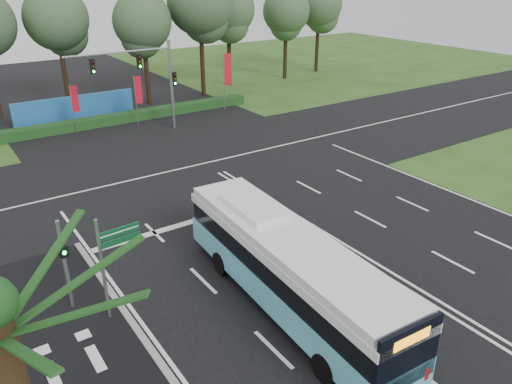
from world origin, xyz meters
TOP-DOWN VIEW (x-y plane):
  - ground at (0.00, 0.00)m, footprint 120.00×120.00m
  - road_main at (0.00, 0.00)m, footprint 20.00×120.00m
  - road_cross at (0.00, 12.00)m, footprint 120.00×14.00m
  - kerb_strip at (-10.10, -3.00)m, footprint 0.25×18.00m
  - city_bus at (-4.72, -3.35)m, footprint 3.16×12.00m
  - pedestrian_signal at (-11.62, 1.29)m, footprint 0.33×0.43m
  - street_sign at (-10.31, -0.09)m, footprint 1.63×0.21m
  - banner_flag_left at (-4.81, 23.72)m, footprint 0.54×0.23m
  - banner_flag_mid at (0.06, 22.85)m, footprint 0.61×0.13m
  - banner_flag_right at (8.60, 23.00)m, footprint 0.76×0.13m
  - traffic_light_gantry at (0.21, 20.50)m, footprint 8.41×0.28m
  - hedge at (0.00, 24.50)m, footprint 22.00×1.20m
  - blue_hoarding at (-4.00, 27.00)m, footprint 10.00×0.30m
  - eucalyptus_row at (2.29, 31.04)m, footprint 54.36×9.60m

SIDE VIEW (x-z plane):
  - ground at x=0.00m, z-range 0.00..0.00m
  - road_main at x=0.00m, z-range 0.00..0.04m
  - road_cross at x=0.00m, z-range 0.00..0.05m
  - kerb_strip at x=-10.10m, z-range 0.00..0.12m
  - hedge at x=0.00m, z-range 0.00..0.80m
  - blue_hoarding at x=-4.00m, z-range 0.00..2.20m
  - city_bus at x=-4.72m, z-range 0.01..3.42m
  - pedestrian_signal at x=-11.62m, z-range 0.18..3.96m
  - banner_flag_left at x=-4.81m, z-range 0.61..4.44m
  - street_sign at x=-10.31m, z-range 0.53..4.70m
  - banner_flag_mid at x=0.06m, z-range 0.65..4.80m
  - banner_flag_right at x=8.60m, z-range 0.76..5.93m
  - traffic_light_gantry at x=0.21m, z-range 1.16..8.16m
  - eucalyptus_row at x=2.29m, z-range 2.06..14.22m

